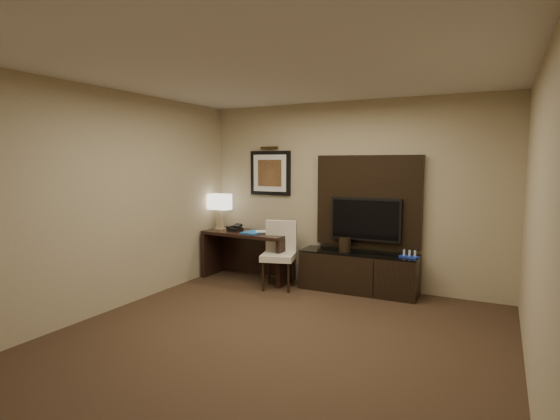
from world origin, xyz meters
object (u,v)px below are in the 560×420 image
Objects in this scene: desk_chair at (278,256)px; minibar_tray at (410,254)px; table_lamp at (220,211)px; desk_phone at (235,228)px; water_bottle at (270,226)px; credenza at (358,272)px; tv at (366,219)px; ice_bucket at (345,245)px; desk at (248,255)px.

minibar_tray is (1.77, 0.35, 0.13)m from desk_chair.
table_lamp reaches higher than desk_phone.
water_bottle is at bearing -179.79° from minibar_tray.
desk_chair is at bearing -162.57° from credenza.
table_lamp reaches higher than tv.
credenza is 0.75m from tv.
credenza is at bearing 10.86° from desk_phone.
minibar_tray is (0.90, -0.00, -0.05)m from ice_bucket.
desk_phone is at bearing 149.16° from desk_chair.
minibar_tray is (2.67, 0.10, -0.19)m from desk_phone.
tv is 1.05× the size of desk_chair.
tv is at bearing 8.76° from desk_chair.
credenza is at bearing 3.35° from desk_chair.
tv is 5.00× the size of desk_phone.
desk_chair is at bearing -7.97° from desk_phone.
desk is 2.46m from minibar_tray.
minibar_tray is at bearing -4.03° from desk_chair.
desk_phone is at bearing -8.62° from table_lamp.
desk_chair is (0.67, -0.26, 0.11)m from desk.
minibar_tray reaches higher than credenza.
desk_chair is at bearing -13.89° from table_lamp.
ice_bucket is at bearing -149.29° from tv.
credenza is 0.77m from minibar_tray.
water_bottle is at bearing 16.29° from desk_phone.
desk_chair is at bearing -168.90° from minibar_tray.
ice_bucket is (1.78, 0.10, -0.14)m from desk_phone.
tv is 4.12× the size of minibar_tray.
credenza is at bearing 6.94° from desk.
desk_chair is 3.93× the size of minibar_tray.
ice_bucket is (1.19, 0.01, -0.18)m from water_bottle.
water_bottle reaches higher than minibar_tray.
ice_bucket is at bearing 7.02° from desk.
desk is 7.18× the size of water_bottle.
table_lamp is at bearing -175.14° from tv.
desk_phone reaches higher than ice_bucket.
table_lamp is (-1.22, 0.30, 0.57)m from desk_chair.
ice_bucket is 0.90m from minibar_tray.
tv is 0.78m from minibar_tray.
credenza is 2.04m from desk_phone.
ice_bucket reaches higher than credenza.
ice_bucket is at bearing 179.81° from minibar_tray.
credenza is 0.43m from ice_bucket.
desk is at bearing -176.65° from ice_bucket.
table_lamp reaches higher than desk_chair.
tv is 2.06m from desk_phone.
ice_bucket is (1.55, 0.09, 0.29)m from desk.
desk_phone is 1.03× the size of water_bottle.
desk_chair reaches higher than minibar_tray.
water_bottle reaches higher than desk.
desk_phone is 0.59m from water_bottle.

